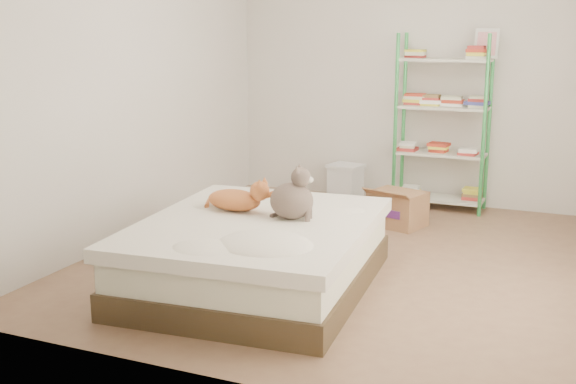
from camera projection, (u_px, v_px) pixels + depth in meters
The scene contains 7 objects.
room at pixel (353, 91), 5.29m from camera, with size 3.81×4.21×2.61m.
bed at pixel (258, 254), 4.96m from camera, with size 1.64×1.98×0.48m.
orange_cat at pixel (234, 197), 5.14m from camera, with size 0.48×0.26×0.19m, color #DF774C, non-canonical shape.
grey_cat at pixel (292, 193), 4.90m from camera, with size 0.27×0.32×0.37m, color #8D705F, non-canonical shape.
shelf_unit at pixel (443, 124), 6.96m from camera, with size 0.92×0.36×1.74m.
cardboard_box at pixel (397, 208), 6.49m from camera, with size 0.54×0.54×0.37m.
white_bin at pixel (345, 182), 7.45m from camera, with size 0.38×0.35×0.37m.
Camera 1 is at (1.66, -5.08, 1.78)m, focal length 45.00 mm.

